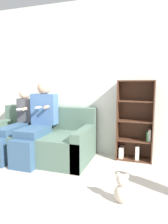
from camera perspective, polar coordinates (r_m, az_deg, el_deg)
The scene contains 7 objects.
ground_plane at distance 2.86m, azimuth -10.94°, elevation -16.76°, with size 14.00×14.00×0.00m, color #BCB2A8.
back_wall at distance 3.55m, azimuth -3.28°, elevation 9.35°, with size 10.00×0.06×2.55m.
couch at distance 3.41m, azimuth -12.49°, elevation -7.92°, with size 1.73×0.92×0.80m.
adult_seated at distance 3.24m, azimuth -13.07°, elevation -2.18°, with size 0.42×0.86×1.24m.
child_seated at distance 3.44m, azimuth -19.10°, elevation -3.03°, with size 0.26×0.88×1.12m.
bookshelf at distance 3.24m, azimuth 14.40°, elevation -3.45°, with size 0.55×0.28×1.25m.
teddy_bear at distance 2.18m, azimuth 10.79°, elevation -20.81°, with size 0.16×0.13×0.32m.
Camera 1 is at (1.27, -2.27, 1.19)m, focal length 32.00 mm.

